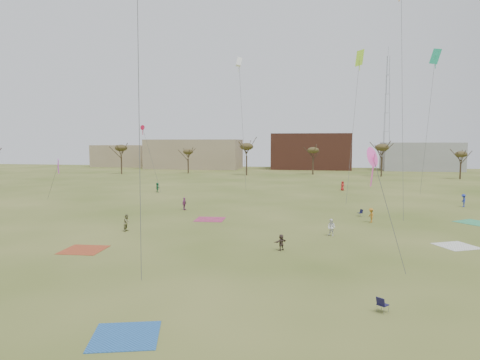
# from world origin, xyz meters

# --- Properties ---
(ground) EXTENTS (260.00, 260.00, 0.00)m
(ground) POSITION_xyz_m (0.00, 0.00, 0.00)
(ground) COLOR #3D5119
(ground) RESTS_ON ground
(spectator_fore_b) EXTENTS (0.70, 0.88, 1.76)m
(spectator_fore_b) POSITION_xyz_m (-11.87, 12.11, 0.88)
(spectator_fore_b) COLOR #838253
(spectator_fore_b) RESTS_ON ground
(spectator_fore_c) EXTENTS (1.17, 1.23, 1.39)m
(spectator_fore_c) POSITION_xyz_m (4.45, 7.04, 0.69)
(spectator_fore_c) COLOR #513F3A
(spectator_fore_c) RESTS_ON ground
(flyer_mid_b) EXTENTS (0.86, 1.19, 1.66)m
(flyer_mid_b) POSITION_xyz_m (13.47, 21.65, 0.83)
(flyer_mid_b) COLOR #B77622
(flyer_mid_b) RESTS_ON ground
(spectator_mid_d) EXTENTS (0.59, 1.07, 1.72)m
(spectator_mid_d) POSITION_xyz_m (-10.31, 26.49, 0.86)
(spectator_mid_d) COLOR #8A3975
(spectator_mid_d) RESTS_ON ground
(spectator_mid_e) EXTENTS (1.03, 0.96, 1.68)m
(spectator_mid_e) POSITION_xyz_m (8.81, 13.54, 0.84)
(spectator_mid_e) COLOR white
(spectator_mid_e) RESTS_ON ground
(flyer_far_a) EXTENTS (1.23, 1.67, 1.75)m
(flyer_far_a) POSITION_xyz_m (-21.49, 45.53, 0.88)
(flyer_far_a) COLOR #246C43
(flyer_far_a) RESTS_ON ground
(flyer_far_b) EXTENTS (1.03, 0.95, 1.76)m
(flyer_far_b) POSITION_xyz_m (12.05, 54.54, 0.88)
(flyer_far_b) COLOR red
(flyer_far_b) RESTS_ON ground
(flyer_far_c) EXTENTS (0.78, 1.24, 1.83)m
(flyer_far_c) POSITION_xyz_m (27.79, 36.29, 0.91)
(flyer_far_c) COLOR #213198
(flyer_far_c) RESTS_ON ground
(blanket_red) EXTENTS (3.56, 3.56, 0.03)m
(blanket_red) POSITION_xyz_m (-12.12, 4.17, 0.00)
(blanket_red) COLOR #A94121
(blanket_red) RESTS_ON ground
(blanket_blue) EXTENTS (3.85, 3.85, 0.03)m
(blanket_blue) POSITION_xyz_m (-1.42, -10.48, 0.00)
(blanket_blue) COLOR #265EA8
(blanket_blue) RESTS_ON ground
(blanket_cream) EXTENTS (4.08, 4.08, 0.03)m
(blanket_cream) POSITION_xyz_m (19.57, 11.29, 0.00)
(blanket_cream) COLOR silver
(blanket_cream) RESTS_ON ground
(blanket_plum) EXTENTS (3.58, 3.58, 0.03)m
(blanket_plum) POSITION_xyz_m (-5.12, 20.15, 0.00)
(blanket_plum) COLOR #A8335B
(blanket_plum) RESTS_ON ground
(blanket_olive) EXTENTS (4.72, 4.72, 0.03)m
(blanket_olive) POSITION_xyz_m (25.08, 23.64, 0.00)
(blanket_olive) COLOR #399C68
(blanket_olive) RESTS_ON ground
(camp_chair_center) EXTENTS (0.74, 0.74, 0.87)m
(camp_chair_center) POSITION_xyz_m (10.97, -5.28, 0.26)
(camp_chair_center) COLOR #18153C
(camp_chair_center) RESTS_ON ground
(camp_chair_right) EXTENTS (0.73, 0.72, 0.87)m
(camp_chair_right) POSITION_xyz_m (12.62, 25.55, 0.26)
(camp_chair_right) COLOR #131435
(camp_chair_right) RESTS_ON ground
(kites_aloft) EXTENTS (64.61, 47.23, 26.11)m
(kites_aloft) POSITION_xyz_m (4.48, 25.83, 17.87)
(kites_aloft) COLOR #B71335
(kites_aloft) RESTS_ON ground
(tree_line) EXTENTS (117.44, 49.32, 8.91)m
(tree_line) POSITION_xyz_m (-2.85, 79.12, 7.09)
(tree_line) COLOR #3A2B1E
(tree_line) RESTS_ON ground
(building_tan) EXTENTS (32.00, 14.00, 10.00)m
(building_tan) POSITION_xyz_m (-35.00, 115.00, 5.00)
(building_tan) COLOR #937F60
(building_tan) RESTS_ON ground
(building_brick) EXTENTS (26.00, 16.00, 12.00)m
(building_brick) POSITION_xyz_m (5.00, 120.00, 6.00)
(building_brick) COLOR brown
(building_brick) RESTS_ON ground
(building_grey) EXTENTS (24.00, 12.00, 9.00)m
(building_grey) POSITION_xyz_m (40.00, 118.00, 4.50)
(building_grey) COLOR gray
(building_grey) RESTS_ON ground
(building_tan_west) EXTENTS (20.00, 12.00, 8.00)m
(building_tan_west) POSITION_xyz_m (-65.00, 122.00, 4.00)
(building_tan_west) COLOR #937F60
(building_tan_west) RESTS_ON ground
(radio_tower) EXTENTS (1.51, 1.72, 41.00)m
(radio_tower) POSITION_xyz_m (30.00, 125.00, 19.21)
(radio_tower) COLOR #9EA3A8
(radio_tower) RESTS_ON ground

